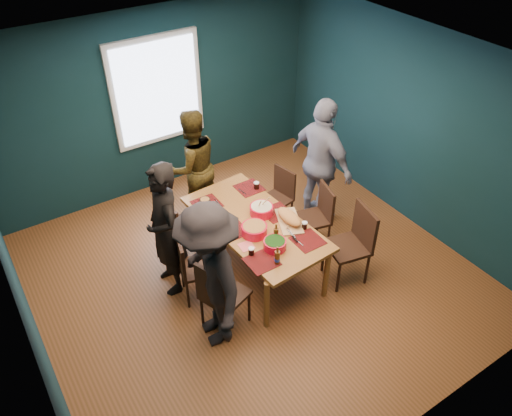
{
  "coord_description": "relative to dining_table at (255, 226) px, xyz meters",
  "views": [
    {
      "loc": [
        -2.42,
        -3.79,
        4.52
      ],
      "look_at": [
        0.16,
        0.16,
        0.89
      ],
      "focal_mm": 35.0,
      "sensor_mm": 36.0,
      "label": 1
    }
  ],
  "objects": [
    {
      "name": "person_near_left",
      "position": [
        -0.97,
        -0.67,
        0.22
      ],
      "size": [
        0.82,
        1.23,
        1.77
      ],
      "primitive_type": "imported",
      "rotation": [
        0.0,
        0.0,
        4.56
      ],
      "color": "black",
      "rests_on": "floor"
    },
    {
      "name": "beer_bottle_a",
      "position": [
        -0.19,
        -0.73,
        0.15
      ],
      "size": [
        0.06,
        0.06,
        0.23
      ],
      "color": "#4D290D",
      "rests_on": "dining_table"
    },
    {
      "name": "chair_left_mid",
      "position": [
        -0.9,
        -0.02,
        -0.14
      ],
      "size": [
        0.5,
        0.5,
        0.89
      ],
      "rotation": [
        0.0,
        0.0,
        -0.28
      ],
      "color": "black",
      "rests_on": "floor"
    },
    {
      "name": "bowl_dumpling",
      "position": [
        0.15,
        0.08,
        0.13
      ],
      "size": [
        0.29,
        0.29,
        0.27
      ],
      "color": "red",
      "rests_on": "dining_table"
    },
    {
      "name": "person_far_left",
      "position": [
        -1.03,
        0.29,
        0.2
      ],
      "size": [
        0.47,
        0.66,
        1.72
      ],
      "primitive_type": "imported",
      "rotation": [
        0.0,
        0.0,
        4.62
      ],
      "color": "black",
      "rests_on": "floor"
    },
    {
      "name": "beer_bottle_b",
      "position": [
        0.02,
        -0.41,
        0.16
      ],
      "size": [
        0.06,
        0.06,
        0.23
      ],
      "color": "#4D290D",
      "rests_on": "dining_table"
    },
    {
      "name": "chair_left_near",
      "position": [
        -0.87,
        -0.63,
        -0.1
      ],
      "size": [
        0.56,
        0.56,
        0.96
      ],
      "rotation": [
        0.0,
        0.0,
        0.34
      ],
      "color": "black",
      "rests_on": "floor"
    },
    {
      "name": "napkin_b",
      "position": [
        -0.32,
        -0.32,
        0.07
      ],
      "size": [
        0.17,
        0.17,
        0.0
      ],
      "primitive_type": "cube",
      "rotation": [
        0.0,
        0.0,
        -0.1
      ],
      "color": "#EA6266",
      "rests_on": "dining_table"
    },
    {
      "name": "bowl_herbs",
      "position": [
        -0.07,
        -0.52,
        0.13
      ],
      "size": [
        0.26,
        0.26,
        0.11
      ],
      "color": "red",
      "rests_on": "dining_table"
    },
    {
      "name": "cola_glass_c",
      "position": [
        0.39,
        0.56,
        0.12
      ],
      "size": [
        0.07,
        0.07,
        0.1
      ],
      "color": "black",
      "rests_on": "dining_table"
    },
    {
      "name": "chair_right_mid",
      "position": [
        0.94,
        -0.07,
        -0.15
      ],
      "size": [
        0.48,
        0.48,
        0.88
      ],
      "rotation": [
        0.0,
        0.0,
        -0.25
      ],
      "color": "black",
      "rests_on": "floor"
    },
    {
      "name": "chair_right_far",
      "position": [
        0.79,
        0.59,
        -0.17
      ],
      "size": [
        0.44,
        0.44,
        0.84
      ],
      "rotation": [
        0.0,
        0.0,
        0.19
      ],
      "color": "black",
      "rests_on": "floor"
    },
    {
      "name": "bowl_salad",
      "position": [
        -0.13,
        -0.19,
        0.14
      ],
      "size": [
        0.3,
        0.3,
        0.13
      ],
      "color": "red",
      "rests_on": "dining_table"
    },
    {
      "name": "dining_table",
      "position": [
        0.0,
        0.0,
        0.0
      ],
      "size": [
        1.09,
        1.98,
        0.73
      ],
      "rotation": [
        0.0,
        0.0,
        0.07
      ],
      "color": "#A06B30",
      "rests_on": "floor"
    },
    {
      "name": "room",
      "position": [
        -0.11,
        0.15,
        0.71
      ],
      "size": [
        5.01,
        5.01,
        2.71
      ],
      "color": "brown",
      "rests_on": "ground"
    },
    {
      "name": "chair_left_far",
      "position": [
        -0.75,
        0.71,
        -0.16
      ],
      "size": [
        0.49,
        0.49,
        0.87
      ],
      "rotation": [
        0.0,
        0.0,
        0.31
      ],
      "color": "black",
      "rests_on": "floor"
    },
    {
      "name": "person_right",
      "position": [
        1.29,
        0.35,
        0.26
      ],
      "size": [
        0.53,
        1.11,
        1.84
      ],
      "primitive_type": "imported",
      "rotation": [
        0.0,
        0.0,
        1.64
      ],
      "color": "silver",
      "rests_on": "floor"
    },
    {
      "name": "chair_right_near",
      "position": [
        0.91,
        -0.79,
        -0.07
      ],
      "size": [
        0.54,
        0.54,
        1.01
      ],
      "rotation": [
        0.0,
        0.0,
        -0.21
      ],
      "color": "black",
      "rests_on": "floor"
    },
    {
      "name": "napkin_c",
      "position": [
        0.31,
        -0.66,
        0.07
      ],
      "size": [
        0.19,
        0.19,
        0.0
      ],
      "primitive_type": "cube",
      "rotation": [
        0.0,
        0.0,
        0.67
      ],
      "color": "#EA6266",
      "rests_on": "dining_table"
    },
    {
      "name": "napkin_a",
      "position": [
        0.31,
        0.11,
        0.07
      ],
      "size": [
        0.14,
        0.14,
        0.0
      ],
      "primitive_type": "cube",
      "rotation": [
        0.0,
        0.0,
        0.19
      ],
      "color": "#EA6266",
      "rests_on": "dining_table"
    },
    {
      "name": "cola_glass_b",
      "position": [
        0.42,
        -0.43,
        0.12
      ],
      "size": [
        0.07,
        0.07,
        0.09
      ],
      "color": "black",
      "rests_on": "dining_table"
    },
    {
      "name": "small_bowl",
      "position": [
        -0.32,
        0.66,
        0.1
      ],
      "size": [
        0.14,
        0.14,
        0.06
      ],
      "color": "black",
      "rests_on": "dining_table"
    },
    {
      "name": "person_back",
      "position": [
        -0.12,
        1.38,
        0.16
      ],
      "size": [
        0.8,
        0.62,
        1.64
      ],
      "primitive_type": "imported",
      "rotation": [
        0.0,
        0.0,
        3.15
      ],
      "color": "black",
      "rests_on": "floor"
    },
    {
      "name": "cola_glass_a",
      "position": [
        -0.35,
        -0.47,
        0.12
      ],
      "size": [
        0.07,
        0.07,
        0.09
      ],
      "color": "black",
      "rests_on": "dining_table"
    },
    {
      "name": "cutting_board",
      "position": [
        0.34,
        -0.23,
        0.13
      ],
      "size": [
        0.43,
        0.65,
        0.14
      ],
      "rotation": [
        0.0,
        0.0,
        -0.4
      ],
      "color": "tan",
      "rests_on": "dining_table"
    },
    {
      "name": "cola_glass_d",
      "position": [
        -0.37,
        0.06,
        0.13
      ],
      "size": [
        0.08,
        0.08,
        0.1
      ],
      "color": "black",
      "rests_on": "dining_table"
    }
  ]
}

